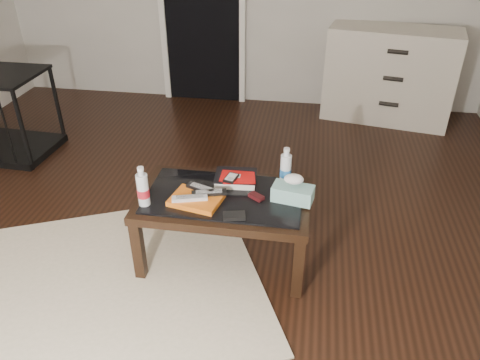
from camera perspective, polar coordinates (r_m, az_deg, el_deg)
The scene contains 17 objects.
ground at distance 3.17m, azimuth -6.96°, elevation -6.88°, with size 5.00×5.00×0.00m, color black.
doorway at distance 5.07m, azimuth -4.68°, elevation 20.76°, with size 0.90×0.08×2.07m.
coffee_table at distance 2.76m, azimuth -1.91°, elevation -2.96°, with size 1.00×0.60×0.46m.
rug at distance 2.91m, azimuth -18.40°, elevation -12.69°, with size 2.00×1.50×0.01m, color beige.
dresser at distance 4.90m, azimuth 17.72°, elevation 12.10°, with size 1.27×0.71×0.90m.
magazines at distance 2.67m, azimuth -5.36°, elevation -2.37°, with size 0.28×0.21×0.03m, color orange.
remote_silver at distance 2.64m, azimuth -6.15°, elevation -2.18°, with size 0.20×0.05×0.02m, color silver.
remote_black_front at distance 2.67m, azimuth -3.80°, elevation -1.55°, with size 0.20×0.05×0.02m, color black.
remote_black_back at distance 2.71m, azimuth -4.60°, elevation -1.03°, with size 0.20×0.05×0.02m, color black.
textbook at distance 2.84m, azimuth -0.52°, elevation 0.21°, with size 0.25×0.20×0.05m, color black.
dvd_mailers at distance 2.81m, azimuth -0.45°, elevation 0.46°, with size 0.19×0.14×0.01m, color red.
ipod at distance 2.77m, azimuth -1.08°, elevation 0.27°, with size 0.06×0.10×0.02m, color black.
flip_phone at distance 2.69m, azimuth 2.00°, elevation -2.03°, with size 0.09×0.05×0.02m, color black.
wallet at distance 2.53m, azimuth -0.71°, elevation -4.40°, with size 0.12×0.07×0.02m, color black.
water_bottle_left at distance 2.64m, azimuth -11.79°, elevation -0.73°, with size 0.07×0.07×0.24m, color silver.
water_bottle_right at distance 2.78m, azimuth 5.61°, elevation 1.70°, with size 0.07×0.07×0.24m, color white.
tissue_box at distance 2.67m, azimuth 6.45°, elevation -1.62°, with size 0.23×0.12×0.09m, color teal.
Camera 1 is at (0.77, -2.38, 1.96)m, focal length 35.00 mm.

